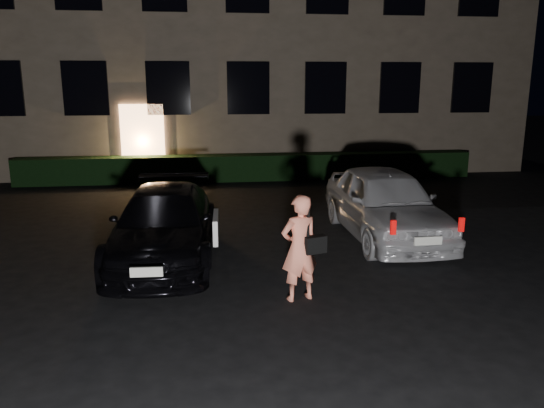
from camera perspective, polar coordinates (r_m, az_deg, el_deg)
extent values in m
plane|color=black|center=(7.77, 4.34, -11.66)|extent=(80.00, 80.00, 0.00)
cube|color=brown|center=(22.12, -3.56, 20.28)|extent=(20.00, 8.00, 12.00)
cube|color=#F1A96D|center=(18.08, -13.71, 6.43)|extent=(1.40, 0.10, 2.50)
cube|color=black|center=(18.24, -19.43, 11.64)|extent=(1.40, 0.10, 1.70)
cube|color=black|center=(17.89, -11.09, 12.11)|extent=(1.40, 0.10, 1.70)
cube|color=black|center=(17.91, -2.57, 12.34)|extent=(1.40, 0.10, 1.70)
cube|color=black|center=(18.30, 5.77, 12.31)|extent=(1.40, 0.10, 1.70)
cube|color=black|center=(19.05, 13.59, 12.05)|extent=(1.40, 0.10, 1.70)
cube|color=black|center=(20.10, 20.69, 11.62)|extent=(1.40, 0.10, 1.70)
cube|color=black|center=(17.70, -2.36, 3.96)|extent=(15.00, 0.70, 0.85)
imported|color=black|center=(10.07, -11.50, -2.14)|extent=(1.99, 4.52, 1.29)
cube|color=white|center=(9.17, -6.06, -2.47)|extent=(0.12, 0.93, 0.43)
cube|color=silver|center=(7.91, -13.35, -7.12)|extent=(0.47, 0.06, 0.14)
imported|color=silver|center=(11.39, 12.07, 0.13)|extent=(1.84, 4.40, 1.49)
cube|color=red|center=(9.27, 12.91, -2.47)|extent=(0.09, 0.06, 0.25)
cube|color=red|center=(9.78, 19.71, -2.10)|extent=(0.09, 0.06, 0.25)
cube|color=silver|center=(9.53, 16.44, -3.81)|extent=(0.50, 0.05, 0.15)
imported|color=#FF8769|center=(7.95, 2.97, -4.75)|extent=(0.69, 0.55, 1.63)
cube|color=black|center=(7.93, 4.65, -4.36)|extent=(0.36, 0.24, 0.26)
cube|color=black|center=(7.80, 3.86, -1.81)|extent=(0.05, 0.06, 0.51)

